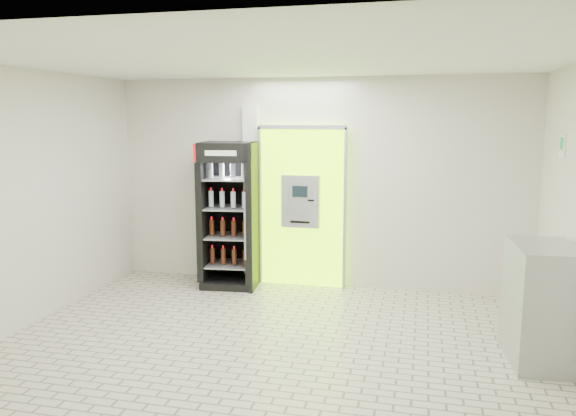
% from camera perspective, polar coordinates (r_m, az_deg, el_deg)
% --- Properties ---
extents(ground, '(6.00, 6.00, 0.00)m').
position_cam_1_polar(ground, '(6.13, -1.66, -14.23)').
color(ground, '#BCB39C').
rests_on(ground, ground).
extents(room_shell, '(6.00, 6.00, 6.00)m').
position_cam_1_polar(room_shell, '(5.66, -1.75, 3.16)').
color(room_shell, beige).
rests_on(room_shell, ground).
extents(atm_assembly, '(1.30, 0.24, 2.33)m').
position_cam_1_polar(atm_assembly, '(8.12, 1.45, 0.23)').
color(atm_assembly, '#90F000').
rests_on(atm_assembly, ground).
extents(pillar, '(0.22, 0.11, 2.60)m').
position_cam_1_polar(pillar, '(8.33, -3.74, 1.34)').
color(pillar, silver).
rests_on(pillar, ground).
extents(beverage_cooler, '(0.86, 0.80, 2.09)m').
position_cam_1_polar(beverage_cooler, '(8.17, -5.82, -0.95)').
color(beverage_cooler, black).
rests_on(beverage_cooler, ground).
extents(steel_cabinet, '(0.68, 0.95, 1.20)m').
position_cam_1_polar(steel_cabinet, '(6.20, 24.40, -8.88)').
color(steel_cabinet, '#9EA0A5').
rests_on(steel_cabinet, ground).
extents(exit_sign, '(0.02, 0.22, 0.26)m').
position_cam_1_polar(exit_sign, '(6.99, 26.12, 5.69)').
color(exit_sign, white).
rests_on(exit_sign, room_shell).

